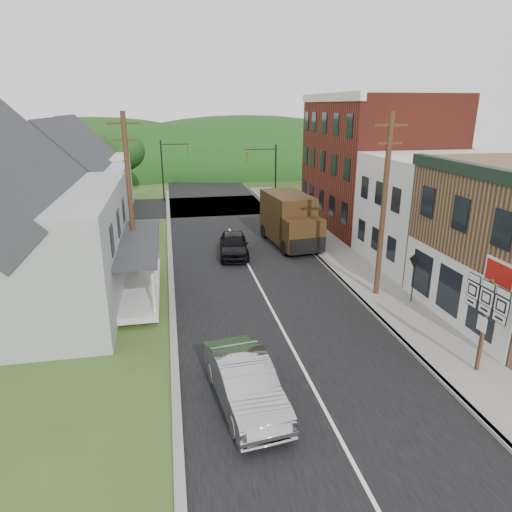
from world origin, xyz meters
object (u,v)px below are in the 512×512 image
delivery_van (290,220)px  warning_sign (414,271)px  route_sign_cluster (485,313)px  silver_sedan (245,383)px  dark_sedan (234,245)px

delivery_van → warning_sign: (3.20, -10.87, -0.04)m
delivery_van → route_sign_cluster: size_ratio=1.84×
warning_sign → silver_sedan: bearing=-157.8°
route_sign_cluster → delivery_van: bearing=95.7°
delivery_van → route_sign_cluster: bearing=-87.6°
silver_sedan → warning_sign: warning_sign is taller
dark_sedan → warning_sign: 11.75m
warning_sign → route_sign_cluster: bearing=-108.7°
delivery_van → dark_sedan: bearing=-162.8°
delivery_van → warning_sign: delivery_van is taller
silver_sedan → route_sign_cluster: route_sign_cluster is taller
route_sign_cluster → silver_sedan: bearing=178.6°
route_sign_cluster → warning_sign: route_sign_cluster is taller
silver_sedan → dark_sedan: silver_sedan is taller
route_sign_cluster → warning_sign: (0.74, 6.00, -0.70)m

